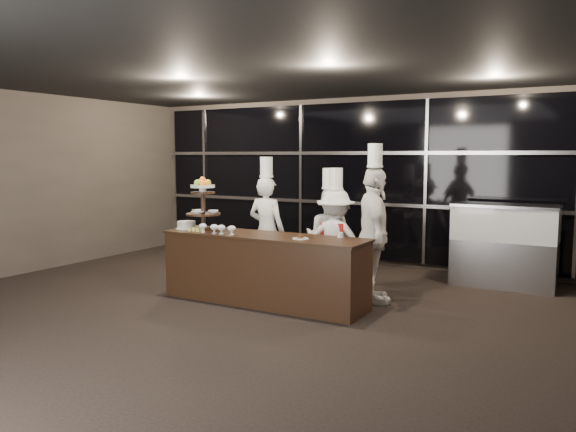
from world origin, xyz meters
The scene contains 14 objects.
room centered at (0.00, 0.00, 1.50)m, with size 10.00×10.00×10.00m.
window_wall centered at (0.00, 4.94, 1.50)m, with size 8.60×0.10×2.80m.
buffet_counter centered at (-0.03, 1.72, 0.47)m, with size 2.84×0.74×0.92m.
display_stand centered at (-1.03, 1.72, 1.34)m, with size 0.48×0.48×0.74m.
compotes centered at (-0.62, 1.50, 1.00)m, with size 0.59×0.11×0.12m.
layer_cake centered at (-1.30, 1.67, 0.97)m, with size 0.30×0.30×0.11m.
pastry_squares centered at (-1.03, 1.55, 0.95)m, with size 0.20×0.13×0.05m.
small_plate centered at (0.57, 1.62, 0.94)m, with size 0.20×0.20×0.05m.
chef_cup centered at (0.96, 1.97, 0.96)m, with size 0.08×0.08×0.07m, color white.
display_case centered at (2.58, 4.30, 0.69)m, with size 1.49×0.65×1.24m.
chef_a centered at (-0.61, 2.71, 0.85)m, with size 0.60×0.39×1.94m.
chef_b centered at (0.30, 3.01, 0.75)m, with size 0.78×0.64×1.77m.
chef_c centered at (0.56, 2.68, 0.76)m, with size 1.03×0.69×1.79m.
chef_d centered at (1.23, 2.45, 0.92)m, with size 0.91×1.14×2.11m.
Camera 1 is at (3.87, -4.49, 1.97)m, focal length 35.00 mm.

